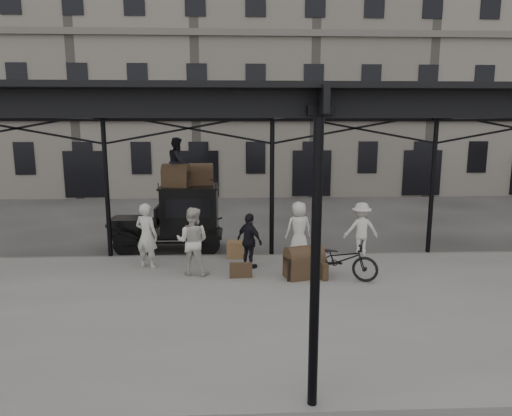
{
  "coord_description": "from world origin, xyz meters",
  "views": [
    {
      "loc": [
        -1.08,
        -11.8,
        4.18
      ],
      "look_at": [
        -0.51,
        1.6,
        1.7
      ],
      "focal_mm": 32.0,
      "sensor_mm": 36.0,
      "label": 1
    }
  ],
  "objects_px": {
    "taxi": "(181,215)",
    "porter_left": "(147,236)",
    "porter_official": "(250,241)",
    "steamer_trunk_platform": "(304,264)",
    "steamer_trunk_roof_near": "(176,177)",
    "bicycle": "(340,259)"
  },
  "relations": [
    {
      "from": "porter_official",
      "to": "bicycle",
      "type": "relative_size",
      "value": 0.79
    },
    {
      "from": "porter_official",
      "to": "taxi",
      "type": "bearing_deg",
      "value": -1.53
    },
    {
      "from": "taxi",
      "to": "porter_left",
      "type": "xyz_separation_m",
      "value": [
        -0.69,
        -2.32,
        -0.12
      ]
    },
    {
      "from": "steamer_trunk_roof_near",
      "to": "bicycle",
      "type": "bearing_deg",
      "value": -25.08
    },
    {
      "from": "taxi",
      "to": "steamer_trunk_platform",
      "type": "xyz_separation_m",
      "value": [
        3.64,
        -3.36,
        -0.7
      ]
    },
    {
      "from": "taxi",
      "to": "porter_left",
      "type": "distance_m",
      "value": 2.42
    },
    {
      "from": "taxi",
      "to": "porter_left",
      "type": "bearing_deg",
      "value": -106.47
    },
    {
      "from": "taxi",
      "to": "bicycle",
      "type": "bearing_deg",
      "value": -37.42
    },
    {
      "from": "steamer_trunk_platform",
      "to": "porter_official",
      "type": "bearing_deg",
      "value": 131.86
    },
    {
      "from": "porter_left",
      "to": "porter_official",
      "type": "xyz_separation_m",
      "value": [
        2.9,
        -0.18,
        -0.14
      ]
    },
    {
      "from": "porter_left",
      "to": "steamer_trunk_roof_near",
      "type": "relative_size",
      "value": 2.19
    },
    {
      "from": "porter_official",
      "to": "bicycle",
      "type": "height_order",
      "value": "porter_official"
    },
    {
      "from": "taxi",
      "to": "porter_official",
      "type": "bearing_deg",
      "value": -48.41
    },
    {
      "from": "taxi",
      "to": "steamer_trunk_platform",
      "type": "bearing_deg",
      "value": -42.67
    },
    {
      "from": "taxi",
      "to": "steamer_trunk_roof_near",
      "type": "xyz_separation_m",
      "value": [
        -0.08,
        -0.25,
        1.29
      ]
    },
    {
      "from": "porter_official",
      "to": "steamer_trunk_platform",
      "type": "distance_m",
      "value": 1.72
    },
    {
      "from": "porter_official",
      "to": "steamer_trunk_roof_near",
      "type": "bearing_deg",
      "value": 2.48
    },
    {
      "from": "porter_official",
      "to": "bicycle",
      "type": "xyz_separation_m",
      "value": [
        2.36,
        -1.0,
        -0.27
      ]
    },
    {
      "from": "porter_left",
      "to": "steamer_trunk_roof_near",
      "type": "height_order",
      "value": "steamer_trunk_roof_near"
    },
    {
      "from": "taxi",
      "to": "bicycle",
      "type": "distance_m",
      "value": 5.78
    },
    {
      "from": "bicycle",
      "to": "steamer_trunk_platform",
      "type": "relative_size",
      "value": 2.03
    },
    {
      "from": "steamer_trunk_roof_near",
      "to": "steamer_trunk_platform",
      "type": "xyz_separation_m",
      "value": [
        3.72,
        -3.11,
        -1.98
      ]
    }
  ]
}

